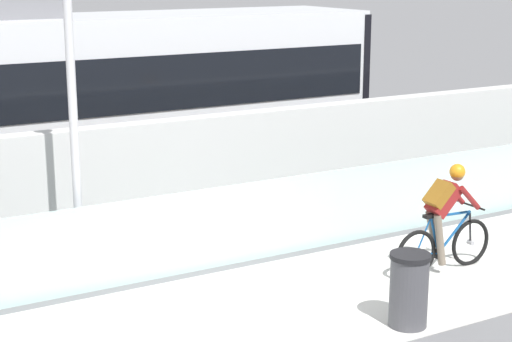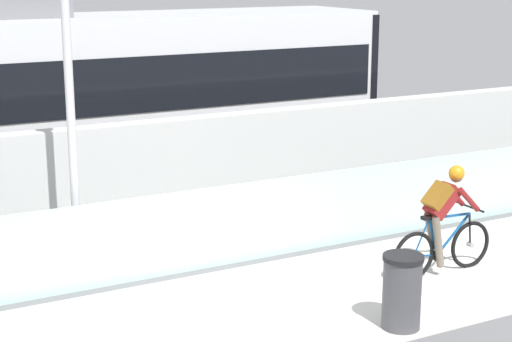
# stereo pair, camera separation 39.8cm
# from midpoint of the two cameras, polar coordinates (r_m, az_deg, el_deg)

# --- Properties ---
(ground_plane) EXTENTS (200.00, 200.00, 0.00)m
(ground_plane) POSITION_cam_midpoint_polar(r_m,az_deg,el_deg) (11.20, -0.00, -9.44)
(ground_plane) COLOR slate
(bike_path_deck) EXTENTS (32.00, 3.20, 0.01)m
(bike_path_deck) POSITION_cam_midpoint_polar(r_m,az_deg,el_deg) (11.20, -0.00, -9.42)
(bike_path_deck) COLOR silver
(bike_path_deck) RESTS_ON ground
(glass_parapet) EXTENTS (32.00, 0.05, 1.22)m
(glass_parapet) POSITION_cam_midpoint_polar(r_m,az_deg,el_deg) (12.52, -4.24, -3.94)
(glass_parapet) COLOR silver
(glass_parapet) RESTS_ON ground
(concrete_barrier_wall) EXTENTS (32.00, 0.36, 1.94)m
(concrete_barrier_wall) POSITION_cam_midpoint_polar(r_m,az_deg,el_deg) (14.01, -7.48, -0.56)
(concrete_barrier_wall) COLOR silver
(concrete_barrier_wall) RESTS_ON ground
(tram_rail_near) EXTENTS (32.00, 0.08, 0.01)m
(tram_rail_near) POSITION_cam_midpoint_polar(r_m,az_deg,el_deg) (16.50, -10.70, -1.94)
(tram_rail_near) COLOR #595654
(tram_rail_near) RESTS_ON ground
(tram_rail_far) EXTENTS (32.00, 0.08, 0.01)m
(tram_rail_far) POSITION_cam_midpoint_polar(r_m,az_deg,el_deg) (17.82, -12.25, -0.84)
(tram_rail_far) COLOR #595654
(tram_rail_far) RESTS_ON ground
(tram) EXTENTS (11.06, 2.54, 3.81)m
(tram) POSITION_cam_midpoint_polar(r_m,az_deg,el_deg) (16.85, -11.01, 4.95)
(tram) COLOR silver
(tram) RESTS_ON ground
(cyclist_on_bike) EXTENTS (1.77, 0.58, 1.61)m
(cyclist_on_bike) POSITION_cam_midpoint_polar(r_m,az_deg,el_deg) (12.56, 11.73, -3.23)
(cyclist_on_bike) COLOR black
(cyclist_on_bike) RESTS_ON ground
(lamp_post_antenna) EXTENTS (0.28, 0.28, 5.20)m
(lamp_post_antenna) POSITION_cam_midpoint_polar(r_m,az_deg,el_deg) (11.60, -13.41, 7.86)
(lamp_post_antenna) COLOR gray
(lamp_post_antenna) RESTS_ON ground
(trash_bin) EXTENTS (0.51, 0.51, 0.96)m
(trash_bin) POSITION_cam_midpoint_polar(r_m,az_deg,el_deg) (10.72, 9.20, -7.93)
(trash_bin) COLOR #47474C
(trash_bin) RESTS_ON ground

